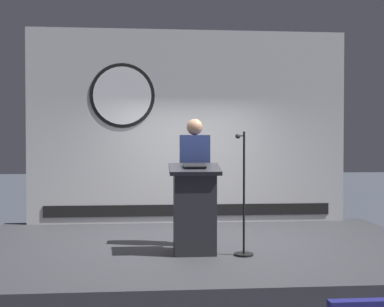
# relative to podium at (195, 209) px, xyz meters

# --- Properties ---
(ground_plane) EXTENTS (40.00, 40.00, 0.00)m
(ground_plane) POSITION_rel_podium_xyz_m (0.10, 0.52, -0.86)
(ground_plane) COLOR #383D47
(stage_platform) EXTENTS (6.40, 4.00, 0.30)m
(stage_platform) POSITION_rel_podium_xyz_m (0.10, 0.52, -0.71)
(stage_platform) COLOR #333338
(stage_platform) RESTS_ON ground
(banner_display) EXTENTS (5.56, 0.12, 3.37)m
(banner_display) POSITION_rel_podium_xyz_m (0.08, 2.36, 1.12)
(banner_display) COLOR silver
(banner_display) RESTS_ON stage_platform
(podium) EXTENTS (0.64, 0.50, 1.14)m
(podium) POSITION_rel_podium_xyz_m (0.00, 0.00, 0.00)
(podium) COLOR #26262B
(podium) RESTS_ON stage_platform
(speaker_person) EXTENTS (0.40, 0.26, 1.72)m
(speaker_person) POSITION_rel_podium_xyz_m (0.04, 0.48, 0.32)
(speaker_person) COLOR black
(speaker_person) RESTS_ON stage_platform
(microphone_stand) EXTENTS (0.24, 0.59, 1.54)m
(microphone_stand) POSITION_rel_podium_xyz_m (0.60, -0.09, -0.01)
(microphone_stand) COLOR black
(microphone_stand) RESTS_ON stage_platform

